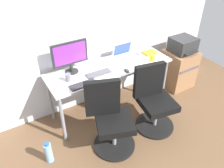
{
  "coord_description": "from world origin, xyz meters",
  "views": [
    {
      "loc": [
        -1.39,
        -2.33,
        2.35
      ],
      "look_at": [
        0.0,
        -0.05,
        0.49
      ],
      "focal_mm": 36.19,
      "sensor_mm": 36.0,
      "label": 1
    }
  ],
  "objects_px": {
    "office_chair_right": "(154,101)",
    "coffee_mug": "(152,58)",
    "water_bottle_on_floor": "(49,152)",
    "open_laptop": "(125,55)",
    "side_cabinet": "(178,69)",
    "desktop_monitor": "(70,55)",
    "office_chair_left": "(110,119)",
    "printer": "(183,45)"
  },
  "relations": [
    {
      "from": "office_chair_left",
      "to": "printer",
      "type": "distance_m",
      "value": 1.84
    },
    {
      "from": "open_laptop",
      "to": "office_chair_left",
      "type": "bearing_deg",
      "value": -133.76
    },
    {
      "from": "side_cabinet",
      "to": "water_bottle_on_floor",
      "type": "relative_size",
      "value": 2.13
    },
    {
      "from": "desktop_monitor",
      "to": "printer",
      "type": "bearing_deg",
      "value": -6.18
    },
    {
      "from": "office_chair_right",
      "to": "desktop_monitor",
      "type": "xyz_separation_m",
      "value": [
        -0.84,
        0.75,
        0.58
      ]
    },
    {
      "from": "office_chair_left",
      "to": "open_laptop",
      "type": "distance_m",
      "value": 1.05
    },
    {
      "from": "office_chair_right",
      "to": "coffee_mug",
      "type": "relative_size",
      "value": 10.22
    },
    {
      "from": "printer",
      "to": "desktop_monitor",
      "type": "height_order",
      "value": "desktop_monitor"
    },
    {
      "from": "water_bottle_on_floor",
      "to": "desktop_monitor",
      "type": "relative_size",
      "value": 0.65
    },
    {
      "from": "side_cabinet",
      "to": "printer",
      "type": "relative_size",
      "value": 1.65
    },
    {
      "from": "office_chair_left",
      "to": "water_bottle_on_floor",
      "type": "height_order",
      "value": "office_chair_left"
    },
    {
      "from": "side_cabinet",
      "to": "office_chair_right",
      "type": "bearing_deg",
      "value": -151.66
    },
    {
      "from": "printer",
      "to": "desktop_monitor",
      "type": "bearing_deg",
      "value": 173.82
    },
    {
      "from": "printer",
      "to": "office_chair_right",
      "type": "bearing_deg",
      "value": -151.7
    },
    {
      "from": "office_chair_left",
      "to": "coffee_mug",
      "type": "distance_m",
      "value": 1.13
    },
    {
      "from": "office_chair_left",
      "to": "office_chair_right",
      "type": "bearing_deg",
      "value": 0.23
    },
    {
      "from": "printer",
      "to": "water_bottle_on_floor",
      "type": "xyz_separation_m",
      "value": [
        -2.49,
        -0.4,
        -0.63
      ]
    },
    {
      "from": "desktop_monitor",
      "to": "coffee_mug",
      "type": "xyz_separation_m",
      "value": [
        1.12,
        -0.32,
        -0.2
      ]
    },
    {
      "from": "office_chair_left",
      "to": "office_chair_right",
      "type": "relative_size",
      "value": 1.0
    },
    {
      "from": "open_laptop",
      "to": "desktop_monitor",
      "type": "bearing_deg",
      "value": 176.41
    },
    {
      "from": "office_chair_left",
      "to": "office_chair_right",
      "type": "distance_m",
      "value": 0.69
    },
    {
      "from": "printer",
      "to": "open_laptop",
      "type": "height_order",
      "value": "open_laptop"
    },
    {
      "from": "office_chair_left",
      "to": "side_cabinet",
      "type": "bearing_deg",
      "value": 17.97
    },
    {
      "from": "water_bottle_on_floor",
      "to": "coffee_mug",
      "type": "xyz_separation_m",
      "value": [
        1.74,
        0.29,
        0.65
      ]
    },
    {
      "from": "water_bottle_on_floor",
      "to": "desktop_monitor",
      "type": "xyz_separation_m",
      "value": [
        0.62,
        0.61,
        0.86
      ]
    },
    {
      "from": "office_chair_left",
      "to": "water_bottle_on_floor",
      "type": "distance_m",
      "value": 0.83
    },
    {
      "from": "water_bottle_on_floor",
      "to": "open_laptop",
      "type": "distance_m",
      "value": 1.69
    },
    {
      "from": "printer",
      "to": "desktop_monitor",
      "type": "relative_size",
      "value": 0.83
    },
    {
      "from": "office_chair_left",
      "to": "side_cabinet",
      "type": "relative_size",
      "value": 1.43
    },
    {
      "from": "desktop_monitor",
      "to": "coffee_mug",
      "type": "bearing_deg",
      "value": -15.97
    },
    {
      "from": "office_chair_right",
      "to": "open_laptop",
      "type": "distance_m",
      "value": 0.8
    },
    {
      "from": "coffee_mug",
      "to": "office_chair_right",
      "type": "bearing_deg",
      "value": -122.68
    },
    {
      "from": "office_chair_left",
      "to": "desktop_monitor",
      "type": "height_order",
      "value": "desktop_monitor"
    },
    {
      "from": "desktop_monitor",
      "to": "office_chair_right",
      "type": "bearing_deg",
      "value": -42.03
    },
    {
      "from": "office_chair_left",
      "to": "water_bottle_on_floor",
      "type": "relative_size",
      "value": 3.03
    },
    {
      "from": "printer",
      "to": "office_chair_left",
      "type": "bearing_deg",
      "value": -162.06
    },
    {
      "from": "desktop_monitor",
      "to": "office_chair_left",
      "type": "bearing_deg",
      "value": -78.92
    },
    {
      "from": "office_chair_right",
      "to": "side_cabinet",
      "type": "bearing_deg",
      "value": 28.34
    },
    {
      "from": "water_bottle_on_floor",
      "to": "coffee_mug",
      "type": "bearing_deg",
      "value": 9.34
    },
    {
      "from": "office_chair_right",
      "to": "printer",
      "type": "height_order",
      "value": "office_chair_right"
    },
    {
      "from": "office_chair_right",
      "to": "water_bottle_on_floor",
      "type": "xyz_separation_m",
      "value": [
        -1.46,
        0.15,
        -0.28
      ]
    },
    {
      "from": "office_chair_left",
      "to": "printer",
      "type": "xyz_separation_m",
      "value": [
        1.71,
        0.56,
        0.36
      ]
    }
  ]
}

